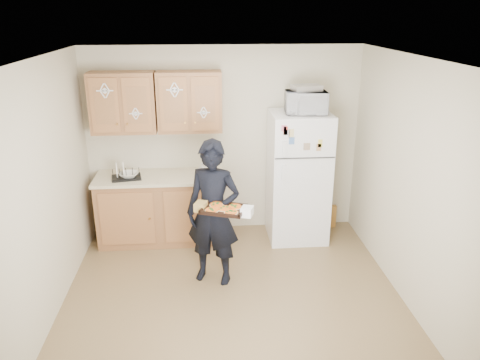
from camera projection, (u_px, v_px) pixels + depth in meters
name	position (u px, v px, depth m)	size (l,w,h in m)	color
floor	(233.00, 299.00, 4.99)	(3.60, 3.60, 0.00)	brown
ceiling	(232.00, 59.00, 4.13)	(3.60, 3.60, 0.00)	silver
wall_back	(224.00, 141.00, 6.25)	(3.60, 0.04, 2.50)	beige
wall_front	(252.00, 296.00, 2.88)	(3.60, 0.04, 2.50)	beige
wall_left	(43.00, 196.00, 4.42)	(0.04, 3.60, 2.50)	beige
wall_right	(411.00, 185.00, 4.70)	(0.04, 3.60, 2.50)	beige
refrigerator	(298.00, 177.00, 6.11)	(0.75, 0.70, 1.70)	white
base_cabinet	(161.00, 209.00, 6.16)	(1.60, 0.60, 0.86)	brown
countertop	(159.00, 177.00, 6.01)	(1.64, 0.64, 0.04)	beige
upper_cab_left	(123.00, 103.00, 5.78)	(0.80, 0.33, 0.75)	brown
upper_cab_right	(190.00, 102.00, 5.84)	(0.80, 0.33, 0.75)	brown
cereal_box	(329.00, 216.00, 6.61)	(0.20, 0.07, 0.32)	gold
person	(213.00, 213.00, 5.09)	(0.60, 0.39, 1.64)	black
baking_tray	(224.00, 210.00, 4.78)	(0.43, 0.32, 0.04)	black
pizza_front_left	(212.00, 210.00, 4.73)	(0.14, 0.14, 0.02)	orange
pizza_front_right	(231.00, 212.00, 4.68)	(0.14, 0.14, 0.02)	orange
pizza_back_left	(216.00, 205.00, 4.86)	(0.14, 0.14, 0.02)	orange
pizza_back_right	(235.00, 207.00, 4.81)	(0.14, 0.14, 0.02)	orange
pizza_center	(224.00, 208.00, 4.77)	(0.14, 0.14, 0.02)	orange
microwave	(306.00, 102.00, 5.73)	(0.50, 0.34, 0.28)	white
foil_pan	(306.00, 88.00, 5.69)	(0.34, 0.24, 0.07)	silver
dish_rack	(126.00, 173.00, 5.89)	(0.36, 0.27, 0.14)	black
bowl	(129.00, 175.00, 5.90)	(0.24, 0.24, 0.06)	white
soap_bottle	(203.00, 170.00, 5.89)	(0.09, 0.09, 0.20)	white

